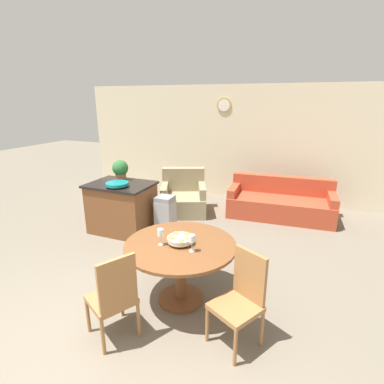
# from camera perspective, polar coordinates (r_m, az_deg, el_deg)

# --- Properties ---
(ground_plane) EXTENTS (24.00, 24.00, 0.00)m
(ground_plane) POSITION_cam_1_polar(r_m,az_deg,el_deg) (3.48, -19.70, -26.85)
(ground_plane) COLOR #706656
(wall_back) EXTENTS (8.00, 0.09, 2.70)m
(wall_back) POSITION_cam_1_polar(r_m,az_deg,el_deg) (7.45, 7.77, 9.32)
(wall_back) COLOR beige
(wall_back) RESTS_ON ground_plane
(dining_table) EXTENTS (1.31, 1.31, 0.76)m
(dining_table) POSITION_cam_1_polar(r_m,az_deg,el_deg) (3.61, -2.19, -12.24)
(dining_table) COLOR brown
(dining_table) RESTS_ON ground_plane
(dining_chair_near_left) EXTENTS (0.57, 0.57, 0.97)m
(dining_chair_near_left) POSITION_cam_1_polar(r_m,az_deg,el_deg) (3.22, -14.62, -18.45)
(dining_chair_near_left) COLOR #9E6B3D
(dining_chair_near_left) RESTS_ON ground_plane
(dining_chair_near_right) EXTENTS (0.57, 0.57, 0.97)m
(dining_chair_near_right) POSITION_cam_1_polar(r_m,az_deg,el_deg) (3.15, 9.38, -18.95)
(dining_chair_near_right) COLOR #9E6B3D
(dining_chair_near_right) RESTS_ON ground_plane
(fruit_bowl) EXTENTS (0.30, 0.30, 0.11)m
(fruit_bowl) POSITION_cam_1_polar(r_m,az_deg,el_deg) (3.50, -2.21, -8.95)
(fruit_bowl) COLOR #B7B29E
(fruit_bowl) RESTS_ON dining_table
(wine_glass_left) EXTENTS (0.07, 0.07, 0.20)m
(wine_glass_left) POSITION_cam_1_polar(r_m,az_deg,el_deg) (3.46, -6.03, -7.81)
(wine_glass_left) COLOR silver
(wine_glass_left) RESTS_ON dining_table
(wine_glass_right) EXTENTS (0.07, 0.07, 0.20)m
(wine_glass_right) POSITION_cam_1_polar(r_m,az_deg,el_deg) (3.30, -0.02, -9.00)
(wine_glass_right) COLOR silver
(wine_glass_right) RESTS_ON dining_table
(kitchen_island) EXTENTS (1.14, 0.83, 0.92)m
(kitchen_island) POSITION_cam_1_polar(r_m,az_deg,el_deg) (5.67, -13.18, -2.85)
(kitchen_island) COLOR brown
(kitchen_island) RESTS_ON ground_plane
(teal_bowl) EXTENTS (0.39, 0.39, 0.07)m
(teal_bowl) POSITION_cam_1_polar(r_m,az_deg,el_deg) (5.34, -14.06, 1.49)
(teal_bowl) COLOR #147A7F
(teal_bowl) RESTS_ON kitchen_island
(potted_plant) EXTENTS (0.29, 0.29, 0.38)m
(potted_plant) POSITION_cam_1_polar(r_m,az_deg,el_deg) (5.71, -13.49, 4.21)
(potted_plant) COLOR #A36642
(potted_plant) RESTS_ON kitchen_island
(trash_bin) EXTENTS (0.30, 0.31, 0.72)m
(trash_bin) POSITION_cam_1_polar(r_m,az_deg,el_deg) (5.44, -5.10, -4.48)
(trash_bin) COLOR #9E9EA3
(trash_bin) RESTS_ON ground_plane
(couch) EXTENTS (2.15, 1.02, 0.80)m
(couch) POSITION_cam_1_polar(r_m,az_deg,el_deg) (6.52, 16.45, -2.13)
(couch) COLOR #B24228
(couch) RESTS_ON ground_plane
(armchair) EXTENTS (1.22, 1.22, 0.92)m
(armchair) POSITION_cam_1_polar(r_m,az_deg,el_deg) (6.50, -1.64, -1.22)
(armchair) COLOR #998966
(armchair) RESTS_ON ground_plane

